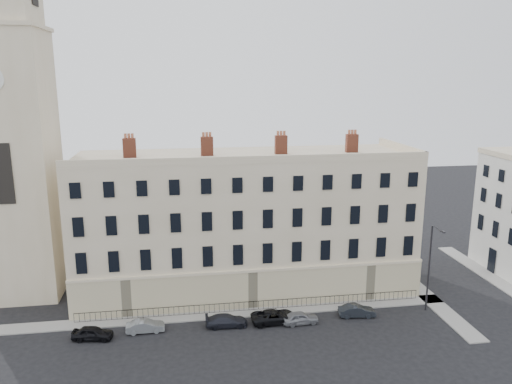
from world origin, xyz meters
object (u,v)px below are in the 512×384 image
streetlamp (430,264)px  car_f (357,311)px  car_b (145,326)px  car_a (93,333)px  car_d (274,316)px  car_e (300,318)px  car_c (226,321)px

streetlamp → car_f: bearing=-167.1°
car_b → car_f: size_ratio=0.97×
car_a → car_d: size_ratio=0.81×
car_b → car_a: bearing=96.3°
car_d → streetlamp: (15.79, 0.12, 4.35)m
car_a → streetlamp: bearing=-80.7°
car_f → car_a: bearing=97.1°
car_b → streetlamp: size_ratio=0.39×
car_e → car_f: car_e is taller
car_b → car_d: (12.20, -0.06, 0.04)m
car_c → car_d: (4.64, 0.03, 0.04)m
car_b → car_c: 7.57m
car_e → car_f: (5.89, 0.56, -0.01)m
streetlamp → car_a: bearing=-167.1°
car_b → car_d: bearing=-92.2°
car_a → car_d: 16.84m
car_d → streetlamp: streetlamp is taller
car_a → car_f: size_ratio=1.01×
car_a → streetlamp: size_ratio=0.41×
car_c → car_d: bearing=-87.8°
car_c → car_f: size_ratio=1.11×
car_e → car_b: bearing=84.2°
car_e → streetlamp: (13.36, 0.71, 4.37)m
car_b → car_c: car_c is taller
car_a → streetlamp: 32.91m
car_d → car_e: 2.50m
car_d → car_b: bearing=86.1°
car_c → car_d: size_ratio=0.89×
car_c → car_d: 4.64m
car_b → car_e: 14.65m
car_b → car_e: car_e is taller
car_c → car_e: (7.07, -0.56, 0.02)m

